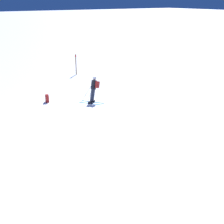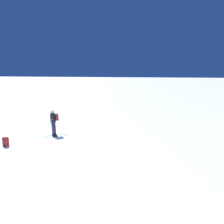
% 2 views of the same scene
% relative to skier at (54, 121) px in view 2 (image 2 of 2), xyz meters
% --- Properties ---
extents(ground_plane, '(300.00, 300.00, 0.00)m').
position_rel_skier_xyz_m(ground_plane, '(1.77, 0.16, -0.91)').
color(ground_plane, white).
extents(skier, '(1.54, 1.61, 1.68)m').
position_rel_skier_xyz_m(skier, '(0.00, 0.00, 0.00)').
color(skier, '#1E7AC6').
rests_on(skier, ground).
extents(spare_backpack, '(0.30, 0.35, 0.50)m').
position_rel_skier_xyz_m(spare_backpack, '(2.60, -1.60, -0.67)').
color(spare_backpack, '#AD231E').
rests_on(spare_backpack, ground).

